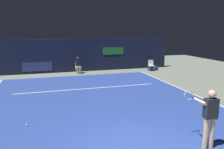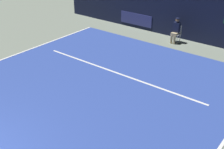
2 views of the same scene
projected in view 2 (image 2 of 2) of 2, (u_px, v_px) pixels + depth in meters
The scene contains 6 objects.
ground_plane at pixel (84, 94), 10.89m from camera, with size 31.76×31.76×0.00m, color gray.
court_surface at pixel (84, 93), 10.89m from camera, with size 10.30×12.01×0.01m, color #2D479E.
line_sideline_right at pixel (5, 59), 13.69m from camera, with size 0.10×12.01×0.01m, color white.
line_service at pixel (117, 73), 12.35m from camera, with size 8.03×0.10×0.01m, color white.
back_wall at pixel (181, 14), 15.75m from camera, with size 16.17×0.33×2.60m.
line_judge_on_chair at pixel (176, 30), 15.31m from camera, with size 0.44×0.53×1.32m.
Camera 2 is at (6.62, -1.67, 5.64)m, focal length 46.62 mm.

